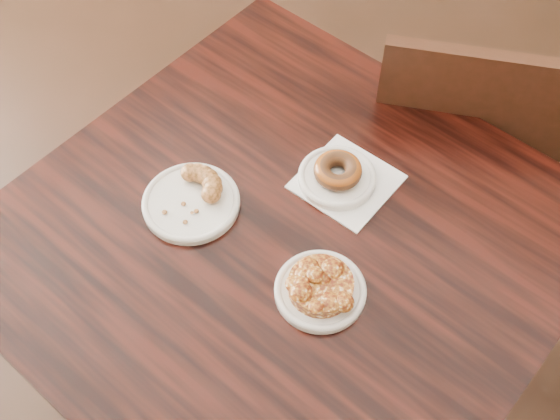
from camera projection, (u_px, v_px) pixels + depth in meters
The scene contains 10 objects.
floor at pixel (222, 309), 1.97m from camera, with size 5.00×5.00×0.00m, color black.
cafe_table at pixel (284, 328), 1.53m from camera, with size 0.91×0.91×0.75m, color black.
chair_far at pixel (465, 135), 1.75m from camera, with size 0.50×0.50×0.90m, color black, non-canonical shape.
napkin at pixel (347, 182), 1.28m from camera, with size 0.16×0.16×0.00m, color white.
plate_donut at pixel (337, 178), 1.28m from camera, with size 0.14×0.14×0.01m, color white.
plate_cruller at pixel (191, 203), 1.25m from camera, with size 0.17×0.17×0.01m, color white.
plate_fritter at pixel (320, 291), 1.15m from camera, with size 0.15×0.15×0.01m, color silver.
glazed_donut at pixel (338, 170), 1.26m from camera, with size 0.09×0.09×0.03m, color #934015.
apple_fritter at pixel (321, 284), 1.13m from camera, with size 0.14×0.14×0.04m, color #4D1508, non-canonical shape.
cruller_fragment at pixel (190, 196), 1.23m from camera, with size 0.12×0.12×0.03m, color #5F3813, non-canonical shape.
Camera 1 is at (0.59, -0.69, 1.78)m, focal length 45.00 mm.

